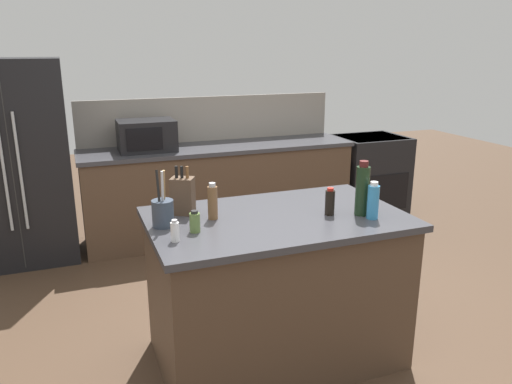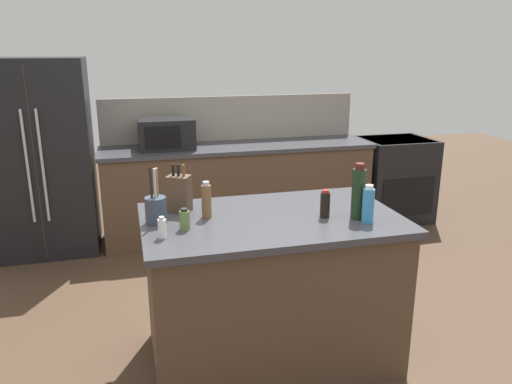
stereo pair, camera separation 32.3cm
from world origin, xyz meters
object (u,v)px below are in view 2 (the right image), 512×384
(refrigerator, at_px, (42,158))
(microwave, at_px, (166,134))
(pepper_grinder, at_px, (206,201))
(utensil_crock, at_px, (156,209))
(knife_block, at_px, (179,193))
(spice_jar_oregano, at_px, (185,220))
(range_oven, at_px, (394,179))
(soy_sauce_bottle, at_px, (325,204))
(salt_shaker, at_px, (162,228))
(wine_bottle, at_px, (358,193))
(dish_soap_bottle, at_px, (368,205))

(refrigerator, distance_m, microwave, 1.17)
(refrigerator, distance_m, pepper_grinder, 2.48)
(refrigerator, distance_m, utensil_crock, 2.37)
(knife_block, xyz_separation_m, spice_jar_oregano, (-0.01, -0.32, -0.06))
(utensil_crock, distance_m, pepper_grinder, 0.29)
(refrigerator, distance_m, range_oven, 3.68)
(soy_sauce_bottle, distance_m, salt_shaker, 0.95)
(range_oven, distance_m, wine_bottle, 2.92)
(utensil_crock, bearing_deg, refrigerator, 112.53)
(soy_sauce_bottle, relative_size, salt_shaker, 1.41)
(knife_block, xyz_separation_m, utensil_crock, (-0.15, -0.17, -0.03))
(microwave, distance_m, soy_sauce_bottle, 2.40)
(spice_jar_oregano, distance_m, pepper_grinder, 0.23)
(dish_soap_bottle, bearing_deg, pepper_grinder, 159.62)
(utensil_crock, xyz_separation_m, dish_soap_bottle, (1.15, -0.30, 0.02))
(salt_shaker, xyz_separation_m, dish_soap_bottle, (1.14, -0.05, 0.05))
(microwave, bearing_deg, knife_block, -92.77)
(utensil_crock, relative_size, salt_shaker, 2.74)
(refrigerator, xyz_separation_m, utensil_crock, (0.91, -2.19, 0.12))
(soy_sauce_bottle, xyz_separation_m, dish_soap_bottle, (0.20, -0.15, 0.03))
(utensil_crock, xyz_separation_m, salt_shaker, (0.01, -0.24, -0.03))
(range_oven, distance_m, dish_soap_bottle, 2.97)
(refrigerator, distance_m, wine_bottle, 3.16)
(range_oven, height_order, microwave, microwave)
(microwave, bearing_deg, range_oven, -0.00)
(utensil_crock, xyz_separation_m, wine_bottle, (1.13, -0.22, 0.07))
(pepper_grinder, height_order, soy_sauce_bottle, pepper_grinder)
(wine_bottle, bearing_deg, soy_sauce_bottle, 158.93)
(range_oven, bearing_deg, knife_block, -142.90)
(microwave, bearing_deg, wine_bottle, -69.41)
(refrigerator, bearing_deg, salt_shaker, -69.24)
(dish_soap_bottle, bearing_deg, microwave, 110.42)
(salt_shaker, bearing_deg, pepper_grinder, 44.00)
(pepper_grinder, xyz_separation_m, wine_bottle, (0.84, -0.24, 0.05))
(knife_block, bearing_deg, refrigerator, 145.96)
(refrigerator, relative_size, utensil_crock, 5.64)
(salt_shaker, bearing_deg, wine_bottle, 1.45)
(spice_jar_oregano, bearing_deg, refrigerator, 114.19)
(refrigerator, xyz_separation_m, salt_shaker, (0.92, -2.43, 0.09))
(range_oven, relative_size, pepper_grinder, 4.27)
(dish_soap_bottle, bearing_deg, salt_shaker, 177.29)
(range_oven, relative_size, knife_block, 3.17)
(range_oven, xyz_separation_m, soy_sauce_bottle, (-1.79, -2.29, 0.55))
(knife_block, xyz_separation_m, soy_sauce_bottle, (0.81, -0.32, -0.04))
(dish_soap_bottle, height_order, wine_bottle, wine_bottle)
(pepper_grinder, bearing_deg, range_oven, 40.73)
(microwave, height_order, pepper_grinder, microwave)
(microwave, bearing_deg, utensil_crock, -96.58)
(refrigerator, bearing_deg, wine_bottle, -49.71)
(range_oven, relative_size, dish_soap_bottle, 4.18)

